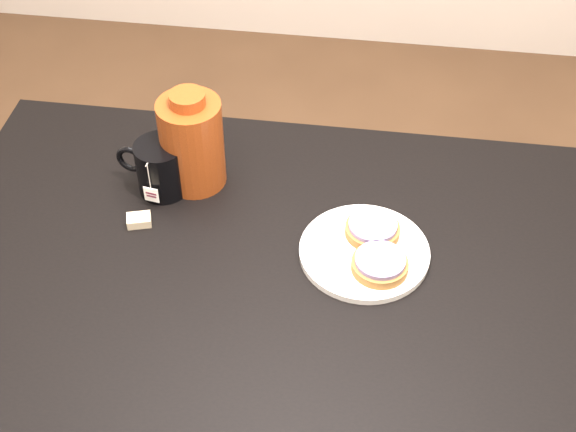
{
  "coord_description": "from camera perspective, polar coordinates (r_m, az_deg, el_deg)",
  "views": [
    {
      "loc": [
        0.11,
        -0.93,
        1.83
      ],
      "look_at": [
        -0.04,
        0.1,
        0.81
      ],
      "focal_mm": 50.0,
      "sensor_mm": 36.0,
      "label": 1
    }
  ],
  "objects": [
    {
      "name": "bagel_package",
      "position": [
        1.57,
        -6.85,
        5.26
      ],
      "size": [
        0.14,
        0.14,
        0.21
      ],
      "rotation": [
        0.0,
        0.0,
        0.15
      ],
      "color": "#5F220C",
      "rests_on": "table"
    },
    {
      "name": "plate",
      "position": [
        1.47,
        5.45,
        -2.5
      ],
      "size": [
        0.24,
        0.24,
        0.02
      ],
      "color": "white",
      "rests_on": "table"
    },
    {
      "name": "mug",
      "position": [
        1.58,
        -9.07,
        3.44
      ],
      "size": [
        0.15,
        0.11,
        0.11
      ],
      "rotation": [
        0.0,
        0.0,
        -0.16
      ],
      "color": "black",
      "rests_on": "table"
    },
    {
      "name": "bagel_front",
      "position": [
        1.43,
        6.55,
        -3.39
      ],
      "size": [
        0.14,
        0.14,
        0.03
      ],
      "color": "brown",
      "rests_on": "plate"
    },
    {
      "name": "table",
      "position": [
        1.49,
        0.96,
        -6.79
      ],
      "size": [
        1.4,
        0.9,
        0.75
      ],
      "color": "black",
      "rests_on": "ground_plane"
    },
    {
      "name": "teabag_pouch",
      "position": [
        1.55,
        -10.55,
        -0.29
      ],
      "size": [
        0.05,
        0.04,
        0.02
      ],
      "primitive_type": "cube",
      "rotation": [
        0.0,
        0.0,
        0.29
      ],
      "color": "#C6B793",
      "rests_on": "table"
    },
    {
      "name": "bagel_back",
      "position": [
        1.49,
        6.03,
        -0.9
      ],
      "size": [
        0.14,
        0.14,
        0.03
      ],
      "color": "brown",
      "rests_on": "plate"
    }
  ]
}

